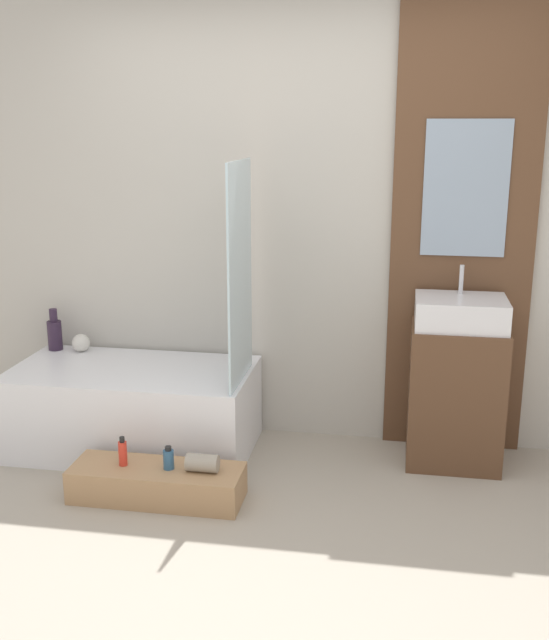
{
  "coord_description": "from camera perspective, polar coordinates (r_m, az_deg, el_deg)",
  "views": [
    {
      "loc": [
        0.61,
        -2.69,
        1.85
      ],
      "look_at": [
        0.02,
        0.7,
        0.94
      ],
      "focal_mm": 42.0,
      "sensor_mm": 36.0,
      "label": 1
    }
  ],
  "objects": [
    {
      "name": "ground_plane",
      "position": [
        3.32,
        -2.58,
        -19.04
      ],
      "size": [
        12.0,
        12.0,
        0.0
      ],
      "primitive_type": "plane",
      "color": "#A39989"
    },
    {
      "name": "glass_shower_screen",
      "position": [
        3.95,
        -2.65,
        3.54
      ],
      "size": [
        0.01,
        0.54,
        1.18
      ],
      "primitive_type": "cube",
      "color": "silver",
      "rests_on": "bathtub"
    },
    {
      "name": "towel_roll",
      "position": [
        3.79,
        -5.52,
        -10.79
      ],
      "size": [
        0.16,
        0.09,
        0.09
      ],
      "primitive_type": "cylinder",
      "rotation": [
        0.0,
        1.57,
        0.0
      ],
      "color": "gray",
      "rests_on": "wooden_step_bench"
    },
    {
      "name": "wall_wood_accent",
      "position": [
        4.26,
        14.18,
        7.16
      ],
      "size": [
        0.78,
        0.04,
        2.6
      ],
      "color": "brown",
      "rests_on": "ground_plane"
    },
    {
      "name": "bathtub",
      "position": [
        4.44,
        -10.67,
        -6.61
      ],
      "size": [
        1.37,
        0.73,
        0.49
      ],
      "color": "white",
      "rests_on": "ground_plane"
    },
    {
      "name": "bottle_soap_primary",
      "position": [
        3.9,
        -11.49,
        -9.86
      ],
      "size": [
        0.04,
        0.04,
        0.15
      ],
      "color": "red",
      "rests_on": "wooden_step_bench"
    },
    {
      "name": "vase_round_light",
      "position": [
        4.72,
        -14.53,
        -1.7
      ],
      "size": [
        0.11,
        0.11,
        0.11
      ],
      "primitive_type": "sphere",
      "color": "silver",
      "rests_on": "bathtub"
    },
    {
      "name": "wall_tiled_back",
      "position": [
        4.35,
        1.7,
        7.58
      ],
      "size": [
        4.2,
        0.06,
        2.6
      ],
      "primitive_type": "cube",
      "color": "#B7B2A8",
      "rests_on": "ground_plane"
    },
    {
      "name": "wooden_step_bench",
      "position": [
        3.91,
        -8.93,
        -12.17
      ],
      "size": [
        0.87,
        0.29,
        0.17
      ],
      "primitive_type": "cube",
      "color": "#A87F56",
      "rests_on": "ground_plane"
    },
    {
      "name": "vase_tall_dark",
      "position": [
        4.79,
        -16.41,
        -0.96
      ],
      "size": [
        0.09,
        0.09,
        0.26
      ],
      "color": "#2D1E33",
      "rests_on": "bathtub"
    },
    {
      "name": "sink",
      "position": [
        4.13,
        14.0,
        0.58
      ],
      "size": [
        0.48,
        0.37,
        0.32
      ],
      "color": "white",
      "rests_on": "vanity_cabinet"
    },
    {
      "name": "bottle_soap_secondary",
      "position": [
        3.83,
        -8.08,
        -10.42
      ],
      "size": [
        0.05,
        0.05,
        0.12
      ],
      "color": "#2D567A",
      "rests_on": "wooden_step_bench"
    },
    {
      "name": "vanity_cabinet",
      "position": [
        4.26,
        13.61,
        -5.58
      ],
      "size": [
        0.51,
        0.41,
        0.78
      ],
      "primitive_type": "cube",
      "color": "brown",
      "rests_on": "ground_plane"
    }
  ]
}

